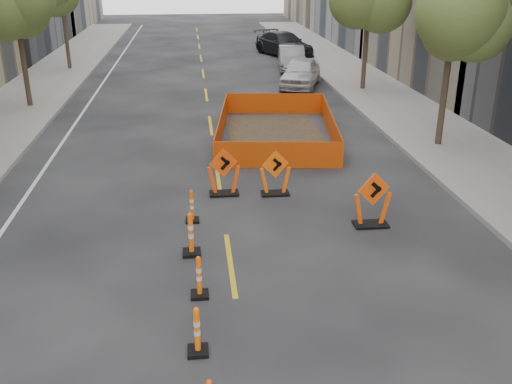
{
  "coord_description": "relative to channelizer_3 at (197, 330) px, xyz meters",
  "views": [
    {
      "loc": [
        -0.71,
        -7.65,
        6.57
      ],
      "look_at": [
        0.79,
        5.65,
        1.1
      ],
      "focal_mm": 40.0,
      "sensor_mm": 36.0,
      "label": 1
    }
  ],
  "objects": [
    {
      "name": "parked_car_far",
      "position": [
        6.89,
        33.71,
        0.35
      ],
      "size": [
        4.27,
        6.21,
        1.67
      ],
      "primitive_type": "imported",
      "rotation": [
        0.0,
        0.0,
        0.37
      ],
      "color": "black",
      "rests_on": "ground"
    },
    {
      "name": "tree_r_c",
      "position": [
        9.21,
        21.17,
        4.05
      ],
      "size": [
        2.8,
        2.8,
        5.95
      ],
      "color": "#382B1E",
      "rests_on": "ground"
    },
    {
      "name": "channelizer_5",
      "position": [
        -0.08,
        3.74,
        0.07
      ],
      "size": [
        0.43,
        0.43,
        1.09
      ],
      "primitive_type": null,
      "color": "#FF5D0A",
      "rests_on": "ground"
    },
    {
      "name": "channelizer_3",
      "position": [
        0.0,
        0.0,
        0.0
      ],
      "size": [
        0.38,
        0.38,
        0.96
      ],
      "primitive_type": null,
      "color": "#FF660A",
      "rests_on": "ground"
    },
    {
      "name": "safety_fence",
      "position": [
        3.35,
        13.25,
        -0.02
      ],
      "size": [
        5.25,
        7.9,
        0.93
      ],
      "primitive_type": null,
      "rotation": [
        0.0,
        0.0,
        -0.13
      ],
      "color": "#F84D0D",
      "rests_on": "ground"
    },
    {
      "name": "sidewalk_right",
      "position": [
        9.81,
        11.17,
        -0.41
      ],
      "size": [
        4.0,
        90.0,
        0.15
      ],
      "primitive_type": "cube",
      "color": "gray",
      "rests_on": "ground"
    },
    {
      "name": "channelizer_4",
      "position": [
        0.07,
        1.87,
        -0.01
      ],
      "size": [
        0.37,
        0.37,
        0.95
      ],
      "primitive_type": null,
      "color": "#F8590A",
      "rests_on": "ground"
    },
    {
      "name": "chevron_sign_left",
      "position": [
        0.92,
        7.41,
        0.25
      ],
      "size": [
        1.1,
        0.83,
        1.47
      ],
      "primitive_type": null,
      "rotation": [
        0.0,
        0.0,
        0.27
      ],
      "color": "#F2450A",
      "rests_on": "ground"
    },
    {
      "name": "tree_l_c",
      "position": [
        -7.59,
        19.17,
        4.05
      ],
      "size": [
        2.8,
        2.8,
        5.95
      ],
      "color": "#382B1E",
      "rests_on": "ground"
    },
    {
      "name": "parked_car_mid",
      "position": [
        6.46,
        27.78,
        0.26
      ],
      "size": [
        2.05,
        4.63,
        1.48
      ],
      "primitive_type": "imported",
      "rotation": [
        0.0,
        0.0,
        -0.11
      ],
      "color": "gray",
      "rests_on": "ground"
    },
    {
      "name": "tree_r_b",
      "position": [
        9.21,
        11.17,
        4.05
      ],
      "size": [
        2.8,
        2.8,
        5.95
      ],
      "color": "#382B1E",
      "rests_on": "ground"
    },
    {
      "name": "ground_plane",
      "position": [
        0.81,
        -0.83,
        -0.48
      ],
      "size": [
        140.0,
        140.0,
        0.0
      ],
      "primitive_type": "plane",
      "color": "black"
    },
    {
      "name": "chevron_sign_center",
      "position": [
        2.45,
        7.25,
        0.22
      ],
      "size": [
        1.04,
        0.76,
        1.4
      ],
      "primitive_type": null,
      "rotation": [
        0.0,
        0.0,
        0.24
      ],
      "color": "#FF5D0A",
      "rests_on": "ground"
    },
    {
      "name": "chevron_sign_right",
      "position": [
        4.66,
        4.8,
        0.28
      ],
      "size": [
        1.12,
        0.81,
        1.52
      ],
      "primitive_type": null,
      "rotation": [
        0.0,
        0.0,
        0.21
      ],
      "color": "#F34B0A",
      "rests_on": "ground"
    },
    {
      "name": "parked_car_near",
      "position": [
        6.09,
        22.63,
        0.3
      ],
      "size": [
        3.24,
        4.96,
        1.57
      ],
      "primitive_type": "imported",
      "rotation": [
        0.0,
        0.0,
        -0.33
      ],
      "color": "silver",
      "rests_on": "ground"
    },
    {
      "name": "channelizer_6",
      "position": [
        -0.05,
        5.6,
        -0.02
      ],
      "size": [
        0.36,
        0.36,
        0.92
      ],
      "primitive_type": null,
      "color": "#E85409",
      "rests_on": "ground"
    }
  ]
}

